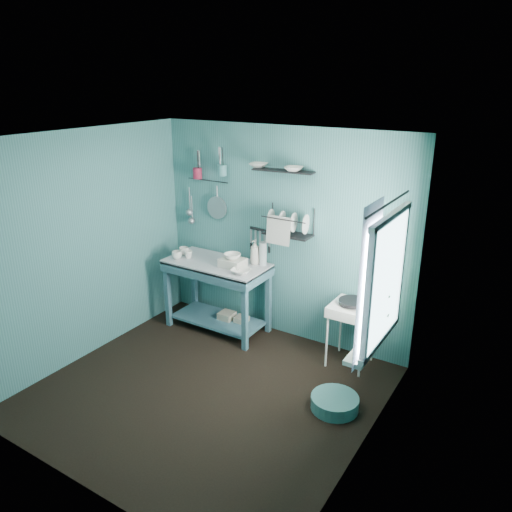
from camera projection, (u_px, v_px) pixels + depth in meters
The scene contains 36 objects.
floor at pixel (207, 391), 5.03m from camera, with size 3.20×3.20×0.00m, color black.
ceiling at pixel (197, 139), 4.18m from camera, with size 3.20×3.20×0.00m, color silver.
wall_back at pixel (282, 235), 5.81m from camera, with size 3.20×3.20×0.00m, color #366E6F.
wall_front at pixel (68, 347), 3.41m from camera, with size 3.20×3.20×0.00m, color #366E6F.
wall_left at pixel (86, 247), 5.41m from camera, with size 3.00×3.00×0.00m, color #366E6F.
wall_right at pixel (369, 318), 3.81m from camera, with size 3.00×3.00×0.00m, color #366E6F.
work_counter at pixel (217, 296), 6.15m from camera, with size 1.25×0.63×0.89m, color #325A69.
mug_left at pixel (177, 255), 6.09m from camera, with size 0.12×0.12×0.10m, color silver.
mug_mid at pixel (188, 254), 6.12m from camera, with size 0.10×0.10×0.09m, color silver.
mug_right at pixel (184, 251), 6.23m from camera, with size 0.12×0.12×0.10m, color silver.
wash_tub at pixel (233, 263), 5.84m from camera, with size 0.28×0.22×0.10m, color beige.
tub_bowl at pixel (232, 256), 5.81m from camera, with size 0.20×0.20×0.06m, color silver.
soap_bottle at pixel (255, 252), 5.90m from camera, with size 0.12×0.12×0.30m, color beige.
water_bottle at pixel (263, 254), 5.87m from camera, with size 0.09×0.09×0.28m, color #A2B0B5.
counter_bowl at pixel (241, 271), 5.64m from camera, with size 0.22×0.22×0.05m, color silver.
hotplate_stand at pixel (350, 335), 5.41m from camera, with size 0.44×0.44×0.71m, color white.
frying_pan at pixel (353, 302), 5.27m from camera, with size 0.30×0.30×0.04m, color black.
knife_strip at pixel (261, 230), 5.91m from camera, with size 0.32×0.02×0.03m, color black.
dish_rack at pixel (288, 221), 5.55m from camera, with size 0.55×0.24×0.32m, color black.
upper_shelf at pixel (284, 171), 5.43m from camera, with size 0.70×0.18×0.01m, color black.
shelf_bowl_left at pixel (259, 165), 5.58m from camera, with size 0.20×0.20×0.05m, color silver.
shelf_bowl_right at pixel (294, 169), 5.36m from camera, with size 0.20×0.20×0.05m, color silver.
utensil_cup_magenta at pixel (197, 173), 6.10m from camera, with size 0.11×0.11×0.13m, color maroon.
utensil_cup_teal at pixel (222, 170), 5.89m from camera, with size 0.11×0.11×0.13m, color teal.
colander at pixel (217, 208), 6.14m from camera, with size 0.28×0.28×0.03m, color #999BA1.
ladle_outer at pixel (190, 199), 6.34m from camera, with size 0.01×0.01×0.30m, color #999BA1.
ladle_inner at pixel (192, 207), 6.36m from camera, with size 0.01×0.01×0.30m, color #999BA1.
hook_rail at pixel (208, 180), 6.11m from camera, with size 0.01×0.01×0.60m, color black.
window_glass at pixel (387, 281), 4.13m from camera, with size 1.10×1.10×0.00m, color white.
windowsill at pixel (372, 341), 4.37m from camera, with size 0.16×0.95×0.04m, color white.
curtain at pixel (368, 285), 3.90m from camera, with size 1.35×1.35×0.00m, color white.
curtain_rod at pixel (389, 203), 3.93m from camera, with size 0.02×0.02×1.05m, color black.
potted_plant at pixel (373, 307), 4.38m from camera, with size 0.29×0.29×0.51m, color #265F26.
storage_tin_large at pixel (227, 320), 6.25m from camera, with size 0.18×0.18×0.22m, color gray.
storage_tin_small at pixel (242, 324), 6.18m from camera, with size 0.15×0.15×0.20m, color gray.
floor_basin at pixel (335, 403), 4.75m from camera, with size 0.46×0.46×0.13m, color teal.
Camera 1 is at (2.68, -3.36, 2.99)m, focal length 35.00 mm.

